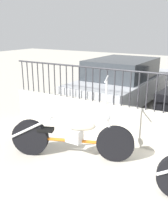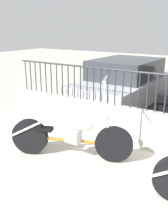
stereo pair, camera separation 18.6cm
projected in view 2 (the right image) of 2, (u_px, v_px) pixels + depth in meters
name	position (u px, v px, depth m)	size (l,w,h in m)	color
motorcycle_orange	(64.00, 136.00, 4.45)	(2.10, 0.96, 1.49)	black
car_silver	(128.00, 82.00, 7.44)	(1.82, 4.37, 1.39)	black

